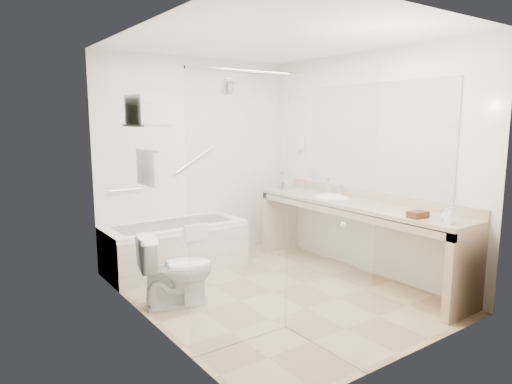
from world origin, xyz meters
TOP-DOWN VIEW (x-y plane):
  - floor at (0.00, 0.00)m, footprint 3.20×3.20m
  - ceiling at (0.00, 0.00)m, footprint 2.60×3.20m
  - wall_back at (0.00, 1.60)m, footprint 2.60×0.10m
  - wall_front at (0.00, -1.60)m, footprint 2.60×0.10m
  - wall_left at (-1.30, 0.00)m, footprint 0.10×3.20m
  - wall_right at (1.30, 0.00)m, footprint 0.10×3.20m
  - bathtub at (-0.50, 1.24)m, footprint 1.60×0.73m
  - grab_bar_short at (-0.95, 1.56)m, footprint 0.40×0.03m
  - grab_bar_long at (-0.05, 1.56)m, footprint 0.53×0.03m
  - shower_enclosure at (-0.63, -0.93)m, footprint 0.96×0.91m
  - towel_shelf at (-1.17, 0.35)m, footprint 0.24×0.55m
  - vanity_counter at (1.02, -0.15)m, footprint 0.55×2.70m
  - sink at (1.05, 0.25)m, footprint 0.40×0.52m
  - faucet at (1.20, 0.25)m, footprint 0.03×0.03m
  - mirror at (1.29, -0.15)m, footprint 0.02×2.00m
  - hairdryer_unit at (1.25, 1.05)m, footprint 0.08×0.10m
  - toilet at (-0.95, 0.27)m, footprint 0.77×0.54m
  - amenity_basket at (0.89, -1.04)m, footprint 0.19×0.14m
  - soap_bottle_a at (0.90, -1.35)m, footprint 0.08×0.16m
  - soap_bottle_b at (0.99, -1.26)m, footprint 0.11×0.13m
  - water_bottle_left at (1.06, 0.32)m, footprint 0.06×0.06m
  - water_bottle_mid at (0.99, 1.10)m, footprint 0.07×0.07m
  - water_bottle_right at (1.00, 1.10)m, footprint 0.06×0.06m
  - drinking_glass_near at (0.95, 1.02)m, footprint 0.09×0.09m
  - drinking_glass_far at (0.90, 0.42)m, footprint 0.09×0.09m

SIDE VIEW (x-z plane):
  - floor at x=0.00m, z-range 0.00..0.00m
  - bathtub at x=-0.50m, z-range -0.02..0.57m
  - toilet at x=-0.95m, z-range 0.00..0.69m
  - vanity_counter at x=1.02m, z-range 0.17..1.12m
  - sink at x=1.05m, z-range 0.75..0.89m
  - amenity_basket at x=0.89m, z-range 0.85..0.91m
  - soap_bottle_a at x=0.90m, z-range 0.85..0.92m
  - soap_bottle_b at x=0.99m, z-range 0.85..0.94m
  - drinking_glass_far at x=0.90m, z-range 0.85..0.94m
  - drinking_glass_near at x=0.95m, z-range 0.85..0.94m
  - faucet at x=1.20m, z-range 0.86..1.00m
  - water_bottle_right at x=1.00m, z-range 0.84..1.05m
  - water_bottle_left at x=1.06m, z-range 0.84..1.05m
  - grab_bar_short at x=-0.95m, z-range 0.93..0.96m
  - water_bottle_mid at x=0.99m, z-range 0.84..1.06m
  - shower_enclosure at x=-0.63m, z-range 0.01..2.12m
  - wall_back at x=0.00m, z-range 0.00..2.50m
  - wall_front at x=0.00m, z-range 0.00..2.50m
  - wall_left at x=-1.30m, z-range 0.00..2.50m
  - wall_right at x=1.30m, z-range 0.00..2.50m
  - grab_bar_long at x=-0.05m, z-range 1.09..1.41m
  - hairdryer_unit at x=1.25m, z-range 1.36..1.54m
  - mirror at x=1.29m, z-range 0.95..2.15m
  - towel_shelf at x=-1.17m, z-range 1.35..2.16m
  - ceiling at x=0.00m, z-range 2.45..2.55m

